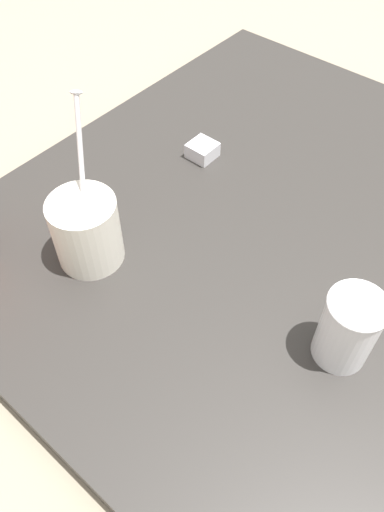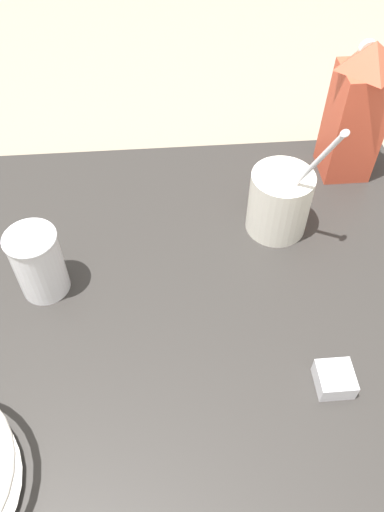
# 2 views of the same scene
# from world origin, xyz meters

# --- Properties ---
(ground_plane) EXTENTS (6.00, 6.00, 0.00)m
(ground_plane) POSITION_xyz_m (0.00, 0.00, 0.00)
(ground_plane) COLOR gray
(countertop) EXTENTS (1.04, 1.04, 0.04)m
(countertop) POSITION_xyz_m (0.00, 0.00, 0.02)
(countertop) COLOR #2D2B28
(countertop) RESTS_ON ground_plane
(yogurt_tub) EXTENTS (0.12, 0.13, 0.26)m
(yogurt_tub) POSITION_xyz_m (-0.24, -0.27, 0.11)
(yogurt_tub) COLOR silver
(yogurt_tub) RESTS_ON countertop
(drinking_cup) EXTENTS (0.08, 0.08, 0.12)m
(drinking_cup) POSITION_xyz_m (0.16, -0.17, 0.10)
(drinking_cup) COLOR white
(drinking_cup) RESTS_ON countertop
(spice_jar) EXTENTS (0.05, 0.05, 0.03)m
(spice_jar) POSITION_xyz_m (-0.27, 0.04, 0.05)
(spice_jar) COLOR silver
(spice_jar) RESTS_ON countertop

